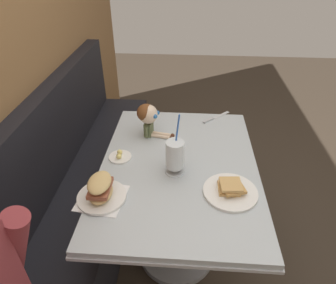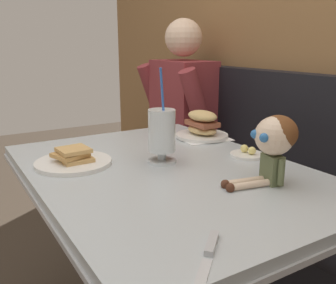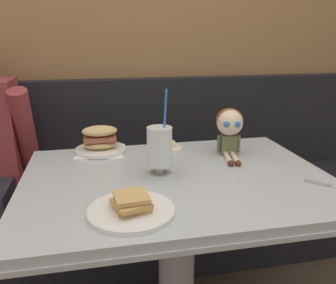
% 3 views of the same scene
% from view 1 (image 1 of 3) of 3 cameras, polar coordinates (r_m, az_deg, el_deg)
% --- Properties ---
extents(ground_plane, '(8.00, 8.00, 0.00)m').
position_cam_1_polar(ground_plane, '(2.10, 6.92, -20.47)').
color(ground_plane, '#382D23').
extents(booth_bench, '(2.60, 0.48, 1.00)m').
position_cam_1_polar(booth_bench, '(1.95, -17.46, -12.82)').
color(booth_bench, black).
rests_on(booth_bench, ground).
extents(diner_table, '(1.11, 0.81, 0.74)m').
position_cam_1_polar(diner_table, '(1.68, 1.98, -9.55)').
color(diner_table, '#B2BCC1').
rests_on(diner_table, ground).
extents(toast_plate, '(0.25, 0.25, 0.06)m').
position_cam_1_polar(toast_plate, '(1.41, 11.81, -9.03)').
color(toast_plate, white).
rests_on(toast_plate, diner_table).
extents(milkshake_glass, '(0.10, 0.10, 0.32)m').
position_cam_1_polar(milkshake_glass, '(1.44, 1.32, -2.61)').
color(milkshake_glass, silver).
rests_on(milkshake_glass, diner_table).
extents(sandwich_plate, '(0.22, 0.22, 0.12)m').
position_cam_1_polar(sandwich_plate, '(1.37, -12.69, -9.02)').
color(sandwich_plate, white).
rests_on(sandwich_plate, diner_table).
extents(butter_saucer, '(0.12, 0.12, 0.04)m').
position_cam_1_polar(butter_saucer, '(1.61, -9.13, -2.72)').
color(butter_saucer, white).
rests_on(butter_saucer, diner_table).
extents(butter_knife, '(0.18, 0.18, 0.01)m').
position_cam_1_polar(butter_knife, '(1.95, 8.35, 4.40)').
color(butter_knife, silver).
rests_on(butter_knife, diner_table).
extents(seated_doll, '(0.13, 0.23, 0.20)m').
position_cam_1_polar(seated_doll, '(1.71, -3.80, 5.00)').
color(seated_doll, '#5B6642').
rests_on(seated_doll, diner_table).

